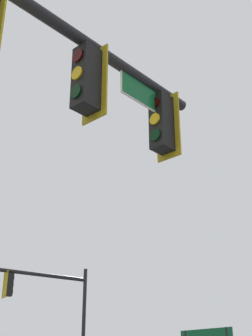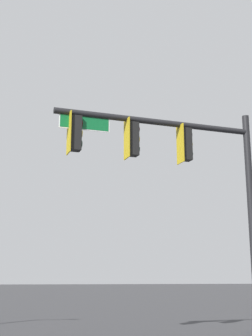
# 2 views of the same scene
# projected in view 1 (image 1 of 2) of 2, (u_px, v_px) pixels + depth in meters

# --- Properties ---
(signal_pole_far) EXTENTS (6.50, 1.80, 7.31)m
(signal_pole_far) POSITION_uv_depth(u_px,v_px,m) (47.00, 303.00, 23.68)
(signal_pole_far) COLOR black
(signal_pole_far) RESTS_ON ground_plane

